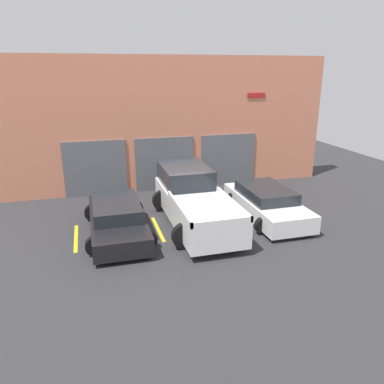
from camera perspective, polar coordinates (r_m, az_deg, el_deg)
name	(u,v)px	position (r m, az deg, el deg)	size (l,w,h in m)	color
ground_plane	(185,211)	(15.03, -1.02, -2.84)	(28.00, 28.00, 0.00)	#2D2D30
shophouse_building	(167,125)	(17.40, -3.89, 10.09)	(15.42, 0.68, 6.00)	#D17A5B
pickup_truck	(193,199)	(13.70, 0.17, -1.15)	(2.55, 5.55, 1.83)	white
sedan_white	(266,203)	(14.49, 11.23, -1.65)	(2.17, 4.44, 1.17)	white
sedan_side	(117,218)	(13.07, -11.35, -3.96)	(2.19, 4.63, 1.14)	black
parking_stripe_far_left	(76,238)	(13.25, -17.26, -6.71)	(0.12, 2.20, 0.01)	gold
parking_stripe_left	(158,229)	(13.40, -5.21, -5.61)	(0.12, 2.20, 0.01)	gold
parking_stripe_centre	(232,221)	(14.12, 6.04, -4.36)	(0.12, 2.20, 0.01)	gold
parking_stripe_right	(298,213)	(15.32, 15.84, -3.13)	(0.12, 2.20, 0.01)	gold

